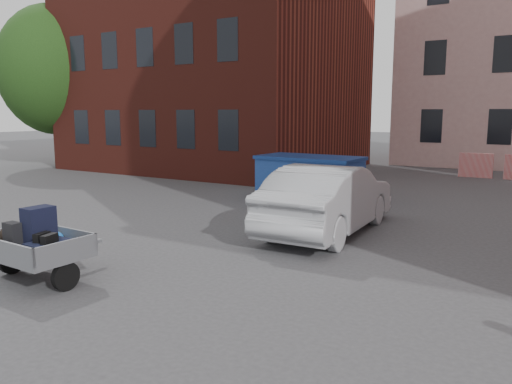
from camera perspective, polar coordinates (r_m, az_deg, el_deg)
The scene contains 7 objects.
ground at distance 9.35m, azimuth -5.79°, elevation -7.42°, with size 120.00×120.00×0.00m, color #38383A.
building_brick at distance 25.15m, azimuth -4.37°, elevation 19.03°, with size 12.00×10.00×14.00m, color #591E16.
far_building at distance 38.70m, azimuth -9.83°, elevation 10.96°, with size 6.00×6.00×8.00m, color maroon.
tree at distance 26.96m, azimuth -22.15°, elevation 13.81°, with size 5.28×5.28×8.30m.
trailer at distance 8.59m, azimuth -23.93°, elevation -5.47°, with size 1.64×1.83×1.20m.
dumpster at distance 15.52m, azimuth 6.13°, elevation 1.69°, with size 3.21×1.76×1.32m.
silver_car at distance 11.14m, azimuth 8.30°, elevation -0.77°, with size 1.61×4.61×1.52m, color #A6A8AD.
Camera 1 is at (5.46, -7.11, 2.65)m, focal length 35.00 mm.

